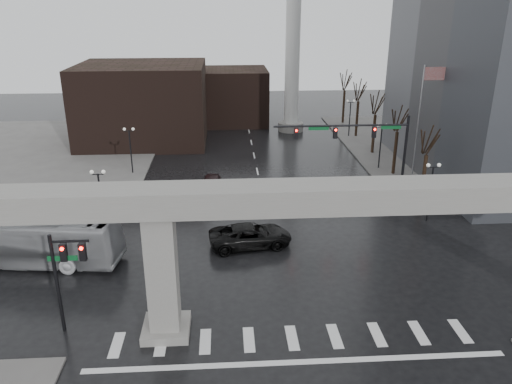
% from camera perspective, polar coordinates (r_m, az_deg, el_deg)
% --- Properties ---
extents(ground, '(160.00, 160.00, 0.00)m').
position_cam_1_polar(ground, '(29.69, 3.88, -15.13)').
color(ground, black).
rests_on(ground, ground).
extents(sidewalk_ne, '(28.00, 36.00, 0.15)m').
position_cam_1_polar(sidewalk_ne, '(68.85, 21.90, 4.83)').
color(sidewalk_ne, slate).
rests_on(sidewalk_ne, ground).
extents(sidewalk_nw, '(28.00, 36.00, 0.15)m').
position_cam_1_polar(sidewalk_nw, '(66.18, -23.48, 4.00)').
color(sidewalk_nw, slate).
rests_on(sidewalk_nw, ground).
extents(elevated_guideway, '(48.00, 2.60, 8.70)m').
position_cam_1_polar(elevated_guideway, '(26.43, 6.97, -2.81)').
color(elevated_guideway, gray).
rests_on(elevated_guideway, ground).
extents(building_far_left, '(16.00, 14.00, 10.00)m').
position_cam_1_polar(building_far_left, '(67.74, -12.74, 9.89)').
color(building_far_left, black).
rests_on(building_far_left, ground).
extents(building_far_mid, '(10.00, 10.00, 8.00)m').
position_cam_1_polar(building_far_mid, '(76.94, -2.56, 10.90)').
color(building_far_mid, black).
rests_on(building_far_mid, ground).
extents(smokestack, '(3.60, 3.60, 30.00)m').
position_cam_1_polar(smokestack, '(70.50, 4.26, 17.60)').
color(smokestack, silver).
rests_on(smokestack, ground).
extents(signal_mast_arm, '(12.12, 0.43, 8.00)m').
position_cam_1_polar(signal_mast_arm, '(45.83, 12.30, 5.79)').
color(signal_mast_arm, black).
rests_on(signal_mast_arm, ground).
extents(signal_left_pole, '(2.30, 0.30, 6.00)m').
position_cam_1_polar(signal_left_pole, '(29.06, -21.01, -8.01)').
color(signal_left_pole, black).
rests_on(signal_left_pole, ground).
extents(flagpole_assembly, '(2.06, 0.12, 12.00)m').
position_cam_1_polar(flagpole_assembly, '(50.43, 18.47, 8.56)').
color(flagpole_assembly, silver).
rests_on(flagpole_assembly, ground).
extents(lamp_right_0, '(1.22, 0.32, 5.11)m').
position_cam_1_polar(lamp_right_0, '(43.68, 19.41, 1.07)').
color(lamp_right_0, black).
rests_on(lamp_right_0, ground).
extents(lamp_right_1, '(1.22, 0.32, 5.11)m').
position_cam_1_polar(lamp_right_1, '(56.22, 14.10, 5.95)').
color(lamp_right_1, black).
rests_on(lamp_right_1, ground).
extents(lamp_right_2, '(1.22, 0.32, 5.11)m').
position_cam_1_polar(lamp_right_2, '(69.32, 10.71, 8.99)').
color(lamp_right_2, black).
rests_on(lamp_right_2, ground).
extents(lamp_left_0, '(1.22, 0.32, 5.11)m').
position_cam_1_polar(lamp_left_0, '(41.49, -17.43, 0.27)').
color(lamp_left_0, black).
rests_on(lamp_left_0, ground).
extents(lamp_left_1, '(1.22, 0.32, 5.11)m').
position_cam_1_polar(lamp_left_1, '(54.53, -14.21, 5.48)').
color(lamp_left_1, black).
rests_on(lamp_left_1, ground).
extents(lamp_left_2, '(1.22, 0.32, 5.11)m').
position_cam_1_polar(lamp_left_2, '(67.96, -12.21, 8.65)').
color(lamp_left_2, black).
rests_on(lamp_left_2, ground).
extents(tree_right_0, '(1.09, 1.58, 7.50)m').
position_cam_1_polar(tree_right_0, '(47.78, 18.67, 1.96)').
color(tree_right_0, black).
rests_on(tree_right_0, ground).
extents(tree_right_1, '(1.09, 1.61, 7.67)m').
position_cam_1_polar(tree_right_1, '(54.90, 15.67, 4.76)').
color(tree_right_1, black).
rests_on(tree_right_1, ground).
extents(tree_right_2, '(1.10, 1.63, 7.85)m').
position_cam_1_polar(tree_right_2, '(62.22, 13.36, 6.90)').
color(tree_right_2, black).
rests_on(tree_right_2, ground).
extents(tree_right_3, '(1.11, 1.66, 8.02)m').
position_cam_1_polar(tree_right_3, '(69.70, 11.52, 8.58)').
color(tree_right_3, black).
rests_on(tree_right_3, ground).
extents(tree_right_4, '(1.12, 1.69, 8.19)m').
position_cam_1_polar(tree_right_4, '(77.28, 10.02, 9.93)').
color(tree_right_4, black).
rests_on(tree_right_4, ground).
extents(pickup_truck, '(6.59, 3.75, 1.73)m').
position_cam_1_polar(pickup_truck, '(37.87, -0.63, -5.02)').
color(pickup_truck, black).
rests_on(pickup_truck, ground).
extents(city_bus, '(13.74, 4.96, 3.74)m').
position_cam_1_polar(city_bus, '(38.74, -24.93, -4.85)').
color(city_bus, '#A1A2A5').
rests_on(city_bus, ground).
extents(far_car, '(1.96, 4.74, 1.60)m').
position_cam_1_polar(far_car, '(48.59, -5.06, 0.85)').
color(far_car, black).
rests_on(far_car, ground).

